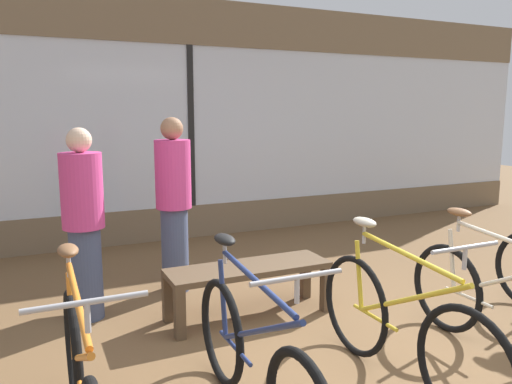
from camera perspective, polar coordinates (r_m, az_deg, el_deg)
name	(u,v)px	position (r m, az deg, el deg)	size (l,w,h in m)	color
ground_plane	(380,377)	(3.62, 14.04, -19.84)	(24.00, 24.00, 0.00)	brown
shop_back_wall	(190,119)	(6.85, -7.51, 8.31)	(12.00, 0.08, 3.20)	#7A664C
bicycle_left	(253,362)	(2.89, -0.30, -18.82)	(0.46, 1.72, 1.02)	black
bicycle_center	(401,327)	(3.37, 16.24, -14.58)	(0.46, 1.73, 1.04)	black
bicycle_right	(498,305)	(4.00, 25.92, -11.51)	(0.46, 1.69, 1.03)	black
display_bench	(249,275)	(4.29, -0.83, -9.42)	(1.40, 0.44, 0.45)	brown
customer_near_rack	(84,221)	(4.36, -19.11, -3.16)	(0.45, 0.45, 1.61)	#424C6B
customer_by_window	(173,199)	(4.85, -9.43, -0.76)	(0.37, 0.50, 1.69)	#424C6B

